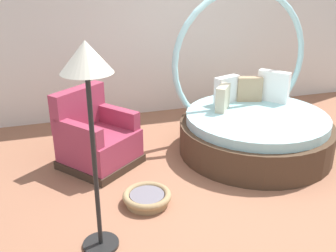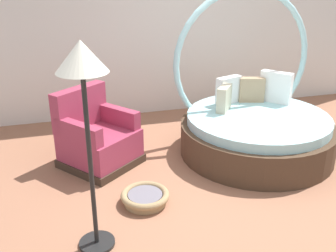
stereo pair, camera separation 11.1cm
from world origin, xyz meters
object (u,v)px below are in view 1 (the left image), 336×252
red_armchair (96,140)px  floor_lamp (88,79)px  round_daybed (253,123)px  pet_basket (147,197)px

red_armchair → floor_lamp: size_ratio=0.62×
round_daybed → floor_lamp: (-2.22, -1.37, 1.15)m
round_daybed → red_armchair: size_ratio=1.85×
red_armchair → pet_basket: 1.13m
round_daybed → floor_lamp: bearing=-148.3°
red_armchair → pet_basket: bearing=-70.2°
red_armchair → pet_basket: size_ratio=2.20×
round_daybed → red_armchair: 2.05m
red_armchair → floor_lamp: 1.97m
round_daybed → floor_lamp: size_ratio=1.14×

